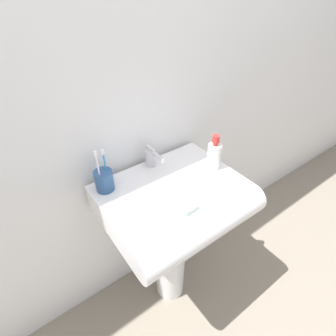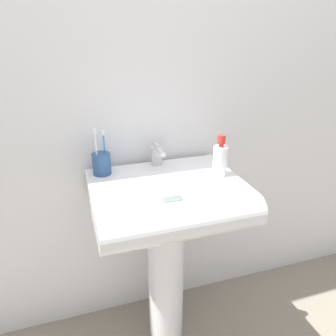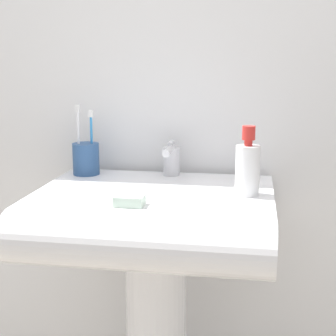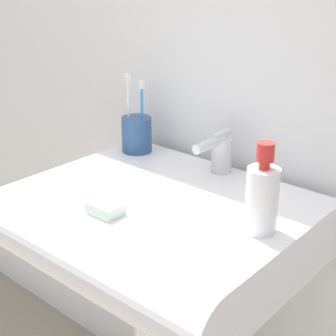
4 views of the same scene
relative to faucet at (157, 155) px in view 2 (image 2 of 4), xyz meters
name	(u,v)px [view 2 (image 2 of 4)]	position (x,y,z in m)	size (l,w,h in m)	color
ground_plane	(166,331)	(-0.01, -0.17, -0.89)	(6.00, 6.00, 0.00)	gray
wall_back	(147,80)	(-0.01, 0.09, 0.31)	(5.00, 0.05, 2.40)	white
sink_pedestal	(166,275)	(-0.01, -0.17, -0.53)	(0.16, 0.16, 0.71)	white
sink_basin	(169,200)	(-0.01, -0.22, -0.11)	(0.60, 0.49, 0.13)	white
faucet	(157,155)	(0.00, 0.00, 0.00)	(0.05, 0.13, 0.10)	silver
toothbrush_cup	(102,163)	(-0.25, -0.02, 0.00)	(0.08, 0.08, 0.20)	#2D5184
soap_bottle	(220,159)	(0.22, -0.18, 0.02)	(0.06, 0.06, 0.17)	white
bar_soap	(170,196)	(-0.04, -0.32, -0.04)	(0.07, 0.05, 0.02)	silver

